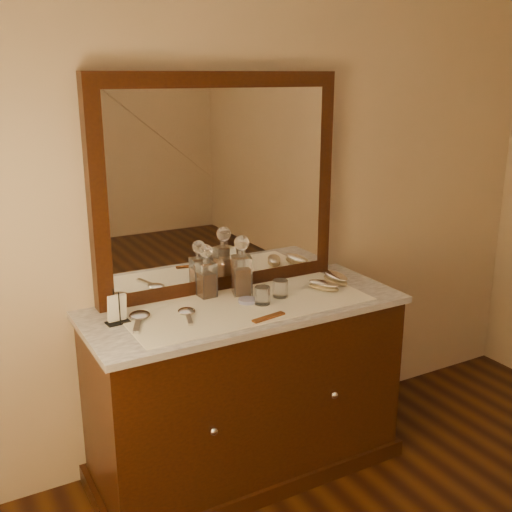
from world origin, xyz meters
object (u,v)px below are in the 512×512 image
at_px(dresser_cabinet, 246,392).
at_px(mirror_frame, 219,185).
at_px(pin_dish, 248,301).
at_px(comb, 269,317).
at_px(brush_near, 324,285).
at_px(decanter_left, 207,276).
at_px(hand_mirror_inner, 187,313).
at_px(napkin_rack, 117,310).
at_px(decanter_right, 242,272).
at_px(brush_far, 335,278).
at_px(hand_mirror_outer, 139,317).

height_order(dresser_cabinet, mirror_frame, mirror_frame).
relative_size(pin_dish, comb, 0.53).
distance_m(comb, brush_near, 0.44).
bearing_deg(brush_near, decanter_left, 159.91).
bearing_deg(hand_mirror_inner, napkin_rack, 167.72).
bearing_deg(decanter_right, comb, -97.39).
bearing_deg(comb, mirror_frame, 80.94).
bearing_deg(brush_near, brush_far, 27.44).
distance_m(mirror_frame, pin_dish, 0.54).
xyz_separation_m(decanter_right, hand_mirror_outer, (-0.52, -0.06, -0.10)).
bearing_deg(brush_near, napkin_rack, 174.70).
distance_m(decanter_right, brush_far, 0.49).
xyz_separation_m(dresser_cabinet, brush_far, (0.52, 0.03, 0.47)).
relative_size(decanter_left, hand_mirror_outer, 1.07).
xyz_separation_m(napkin_rack, hand_mirror_inner, (0.28, -0.06, -0.05)).
bearing_deg(hand_mirror_outer, brush_near, -4.96).
distance_m(pin_dish, brush_far, 0.51).
bearing_deg(dresser_cabinet, comb, -89.10).
bearing_deg(brush_far, comb, -155.66).
height_order(pin_dish, decanter_right, decanter_right).
distance_m(dresser_cabinet, mirror_frame, 0.97).
bearing_deg(brush_near, pin_dish, 175.50).
height_order(comb, decanter_right, decanter_right).
distance_m(decanter_left, decanter_right, 0.16).
bearing_deg(hand_mirror_outer, comb, -27.95).
xyz_separation_m(comb, hand_mirror_inner, (-0.28, 0.21, 0.00)).
distance_m(dresser_cabinet, hand_mirror_outer, 0.66).
bearing_deg(decanter_right, decanter_left, 161.48).
bearing_deg(hand_mirror_inner, decanter_left, 43.94).
distance_m(brush_near, hand_mirror_inner, 0.69).
distance_m(hand_mirror_outer, hand_mirror_inner, 0.20).
xyz_separation_m(mirror_frame, napkin_rack, (-0.56, -0.18, -0.44)).
xyz_separation_m(mirror_frame, decanter_right, (0.04, -0.13, -0.39)).
bearing_deg(decanter_left, brush_far, -12.01).
bearing_deg(mirror_frame, decanter_right, -71.53).
relative_size(decanter_left, brush_far, 1.37).
relative_size(dresser_cabinet, brush_far, 7.76).
height_order(brush_far, hand_mirror_outer, brush_far).
height_order(mirror_frame, hand_mirror_outer, mirror_frame).
height_order(dresser_cabinet, brush_near, brush_near).
height_order(mirror_frame, napkin_rack, mirror_frame).
bearing_deg(brush_far, mirror_frame, 157.58).
xyz_separation_m(decanter_right, brush_far, (0.48, -0.08, -0.08)).
relative_size(brush_far, hand_mirror_inner, 0.90).
bearing_deg(comb, brush_far, 14.87).
height_order(mirror_frame, hand_mirror_inner, mirror_frame).
relative_size(mirror_frame, brush_far, 6.65).
bearing_deg(comb, decanter_right, 73.14).
relative_size(comb, napkin_rack, 1.13).
height_order(comb, hand_mirror_outer, hand_mirror_outer).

